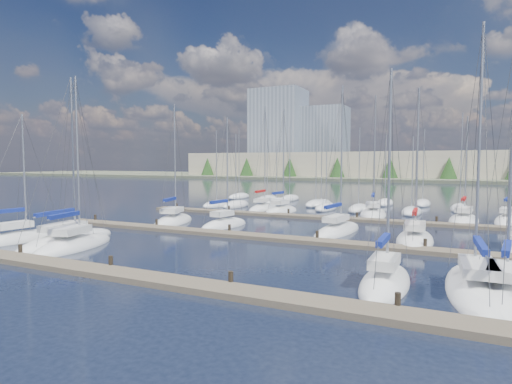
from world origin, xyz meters
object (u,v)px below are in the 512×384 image
at_px(sailboat_g, 506,294).
at_px(sailboat_h, 174,221).
at_px(sailboat_n, 263,208).
at_px(sailboat_q, 464,220).
at_px(sailboat_c, 74,245).
at_px(sailboat_p, 373,214).
at_px(sailboat_e, 385,282).
at_px(sailboat_b, 68,241).
at_px(sailboat_o, 281,211).
at_px(sailboat_f, 476,289).
at_px(sailboat_j, 224,225).
at_px(sailboat_k, 338,231).
at_px(sailboat_l, 415,240).
at_px(sailboat_r, 507,221).
at_px(sailboat_a, 19,239).

bearing_deg(sailboat_g, sailboat_h, 161.46).
height_order(sailboat_n, sailboat_q, sailboat_n).
bearing_deg(sailboat_c, sailboat_p, 48.61).
bearing_deg(sailboat_c, sailboat_e, -12.50).
distance_m(sailboat_b, sailboat_o, 26.89).
height_order(sailboat_n, sailboat_p, sailboat_p).
bearing_deg(sailboat_f, sailboat_j, 144.92).
distance_m(sailboat_j, sailboat_g, 26.36).
bearing_deg(sailboat_c, sailboat_j, 58.21).
xyz_separation_m(sailboat_q, sailboat_f, (0.56, -26.96, 0.00)).
relative_size(sailboat_b, sailboat_o, 1.00).
distance_m(sailboat_k, sailboat_g, 18.91).
xyz_separation_m(sailboat_o, sailboat_j, (-0.43, -13.41, -0.01)).
bearing_deg(sailboat_k, sailboat_q, 56.78).
height_order(sailboat_n, sailboat_l, sailboat_n).
distance_m(sailboat_c, sailboat_l, 26.07).
xyz_separation_m(sailboat_l, sailboat_g, (5.23, -13.06, 0.01)).
distance_m(sailboat_c, sailboat_r, 41.66).
height_order(sailboat_b, sailboat_g, sailboat_b).
distance_m(sailboat_l, sailboat_g, 14.07).
height_order(sailboat_p, sailboat_k, sailboat_p).
bearing_deg(sailboat_b, sailboat_h, 77.49).
xyz_separation_m(sailboat_q, sailboat_a, (-31.81, -27.92, 0.01)).
distance_m(sailboat_q, sailboat_h, 30.56).
height_order(sailboat_c, sailboat_p, sailboat_p).
relative_size(sailboat_n, sailboat_h, 1.10).
height_order(sailboat_a, sailboat_g, sailboat_g).
height_order(sailboat_b, sailboat_r, sailboat_b).
bearing_deg(sailboat_k, sailboat_h, -170.61).
bearing_deg(sailboat_q, sailboat_b, -132.48).
bearing_deg(sailboat_h, sailboat_g, -41.19).
bearing_deg(sailboat_o, sailboat_b, -101.92).
xyz_separation_m(sailboat_c, sailboat_p, (16.19, 29.05, 0.00)).
bearing_deg(sailboat_f, sailboat_k, 122.59).
bearing_deg(sailboat_e, sailboat_f, 10.90).
bearing_deg(sailboat_p, sailboat_o, -178.42).
relative_size(sailboat_o, sailboat_e, 1.16).
relative_size(sailboat_r, sailboat_l, 0.97).
height_order(sailboat_p, sailboat_g, sailboat_p).
height_order(sailboat_b, sailboat_o, sailboat_b).
bearing_deg(sailboat_g, sailboat_q, 100.10).
relative_size(sailboat_c, sailboat_k, 0.96).
bearing_deg(sailboat_g, sailboat_j, 156.13).
bearing_deg(sailboat_r, sailboat_o, -166.23).
bearing_deg(sailboat_f, sailboat_n, 126.81).
bearing_deg(sailboat_l, sailboat_f, -75.76).
height_order(sailboat_b, sailboat_p, sailboat_p).
distance_m(sailboat_k, sailboat_a, 26.48).
bearing_deg(sailboat_f, sailboat_b, 174.96).
relative_size(sailboat_n, sailboat_q, 1.20).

